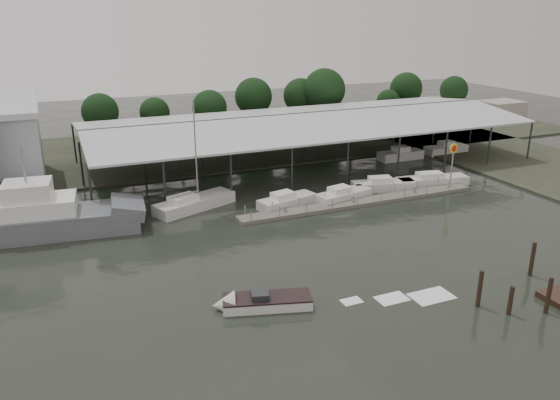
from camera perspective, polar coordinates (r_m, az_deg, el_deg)
name	(u,v)px	position (r m, az deg, el deg)	size (l,w,h in m)	color
ground	(268,266)	(45.06, -1.29, -6.87)	(200.00, 200.00, 0.00)	#232921
land_strip_far	(161,151)	(83.33, -12.35, 5.04)	(140.00, 30.00, 0.30)	#3D4231
covered_boat_shed	(305,118)	(74.29, 2.67, 8.54)	(58.24, 24.00, 6.96)	#B9BABD
floating_dock	(361,202)	(59.62, 8.45, -0.23)	(28.00, 2.00, 1.40)	slate
shell_fuel_sign	(453,158)	(65.52, 17.61, 4.24)	(1.10, 0.18, 5.55)	gray
distant_commercial_buildings	(463,109)	(112.23, 18.57, 8.96)	(22.00, 8.00, 4.00)	#A0988C
grey_trawler	(45,218)	(55.08, -23.32, -1.77)	(18.12, 6.93, 8.84)	slate
white_sailboat	(194,203)	(58.02, -9.01, -0.34)	(9.32, 5.71, 11.67)	silver
speedboat_underway	(259,302)	(38.99, -2.23, -10.64)	(17.54, 6.72, 2.00)	silver
moored_cruiser_0	(287,201)	(58.11, 0.68, -0.10)	(6.88, 3.63, 1.70)	silver
moored_cruiser_1	(343,195)	(60.31, 6.58, 0.49)	(7.00, 3.52, 1.70)	silver
moored_cruiser_2	(383,185)	(64.61, 10.70, 1.55)	(7.66, 3.80, 1.70)	silver
moored_cruiser_3	(432,180)	(67.70, 15.59, 1.98)	(8.87, 3.71, 1.70)	silver
mooring_pilings	(542,302)	(41.78, 25.72, -9.54)	(7.50, 9.19, 3.42)	#312318
horizon_tree_line	(300,97)	(94.98, 2.13, 10.75)	(71.07, 9.86, 10.72)	black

